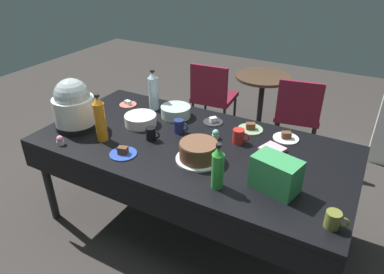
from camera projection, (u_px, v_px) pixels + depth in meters
ground at (192, 223)px, 2.82m from camera, size 9.00×9.00×0.00m
potluck_table at (192, 151)px, 2.48m from camera, size 2.20×1.10×0.75m
frosted_layer_cake at (199, 152)px, 2.24m from camera, size 0.30×0.30×0.13m
slow_cooker at (74, 105)px, 2.58m from camera, size 0.31×0.31×0.38m
glass_salad_bowl at (176, 111)px, 2.80m from camera, size 0.24×0.24×0.09m
ceramic_snack_bowl at (141, 120)px, 2.68m from camera, size 0.24×0.24×0.08m
dessert_plate_cobalt at (123, 153)px, 2.32m from camera, size 0.18×0.18×0.06m
dessert_plate_charcoal at (213, 121)px, 2.72m from camera, size 0.15×0.15×0.04m
dessert_plate_sage at (250, 128)px, 2.62m from camera, size 0.19×0.19×0.05m
dessert_plate_white at (286, 137)px, 2.50m from camera, size 0.18×0.18×0.05m
dessert_plate_coral at (128, 104)px, 3.02m from camera, size 0.15×0.15×0.04m
cupcake_mint at (259, 157)px, 2.24m from camera, size 0.05×0.05×0.07m
cupcake_berry at (60, 140)px, 2.42m from camera, size 0.05×0.05×0.07m
cupcake_cocoa at (87, 110)px, 2.86m from camera, size 0.05×0.05×0.07m
cupcake_rose at (216, 134)px, 2.50m from camera, size 0.05×0.05×0.07m
soda_bottle_water at (153, 91)px, 2.88m from camera, size 0.08×0.08×0.34m
soda_bottle_orange_juice at (100, 119)px, 2.41m from camera, size 0.08×0.08×0.35m
soda_bottle_lime_soda at (218, 167)px, 1.96m from camera, size 0.07×0.07×0.28m
coffee_mug_red at (239, 136)px, 2.44m from camera, size 0.13×0.08×0.10m
coffee_mug_black at (151, 134)px, 2.47m from camera, size 0.11×0.07×0.09m
coffee_mug_navy at (179, 126)px, 2.57m from camera, size 0.12×0.07×0.10m
coffee_mug_olive at (333, 220)px, 1.71m from camera, size 0.12×0.08×0.09m
soda_carton at (276, 174)px, 1.95m from camera, size 0.29×0.22×0.20m
paper_napkin_stack at (272, 149)px, 2.36m from camera, size 0.18×0.18×0.02m
maroon_chair_left at (213, 94)px, 3.92m from camera, size 0.47×0.47×0.85m
maroon_chair_right at (298, 111)px, 3.52m from camera, size 0.51×0.51×0.85m
round_cafe_table at (261, 95)px, 3.88m from camera, size 0.60×0.60×0.72m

